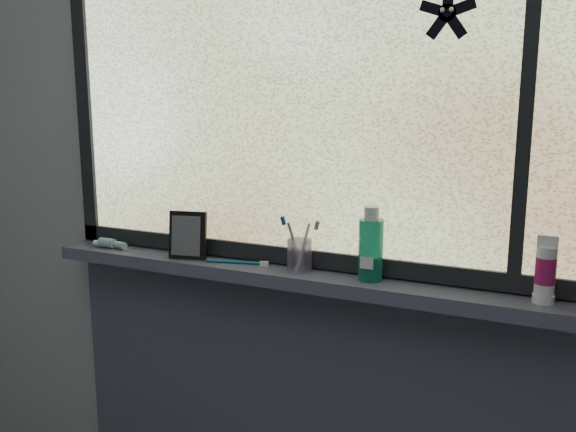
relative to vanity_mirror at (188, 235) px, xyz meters
The scene contains 14 objects.
wall_back 0.39m from the vanity_mirror, 14.16° to the left, with size 3.00×0.01×2.50m, color #9EA3A8.
windowsill 0.36m from the vanity_mirror, ahead, with size 1.62×0.14×0.04m, color #46495D.
sill_apron 0.70m from the vanity_mirror, 11.51° to the left, with size 1.62×0.02×0.98m, color #46495D.
window_pane 0.56m from the vanity_mirror, 10.56° to the left, with size 1.50×0.01×1.00m, color silver.
frame_bottom 0.36m from the vanity_mirror, ahead, with size 1.60×0.03×0.05m, color black.
frame_left 0.61m from the vanity_mirror, behind, with size 0.05×0.03×1.10m, color black.
frame_mullion 1.05m from the vanity_mirror, ahead, with size 0.04×0.03×1.00m, color black.
starfish_sticker 0.98m from the vanity_mirror, ahead, with size 0.15×0.02×0.15m, color black, non-canonical shape.
vanity_mirror is the anchor object (origin of this frame).
toothpaste_tube 0.30m from the vanity_mirror, behind, with size 0.18×0.04×0.03m, color silver, non-canonical shape.
toothbrush_cup 0.37m from the vanity_mirror, ahead, with size 0.07×0.07×0.09m, color #A28CBA.
toothbrush_lying 0.17m from the vanity_mirror, ahead, with size 0.21×0.02×0.01m, color #0D5E7D, non-canonical shape.
mouthwash_bottle 0.58m from the vanity_mirror, ahead, with size 0.07×0.07×0.17m, color #1B8D74.
cream_tube 1.02m from the vanity_mirror, ahead, with size 0.05×0.05×0.12m, color silver.
Camera 1 is at (0.73, -0.39, 1.55)m, focal length 40.00 mm.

